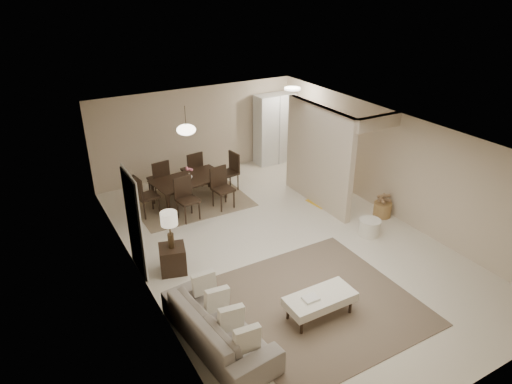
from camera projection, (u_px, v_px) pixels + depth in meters
floor at (282, 243)px, 9.88m from camera, size 9.00×9.00×0.00m
ceiling at (286, 133)px, 8.79m from camera, size 9.00×9.00×0.00m
back_wall at (197, 131)px, 12.86m from camera, size 6.00×0.00×6.00m
left_wall at (140, 228)px, 8.00m from camera, size 0.00×9.00×9.00m
right_wall at (392, 164)px, 10.67m from camera, size 0.00×9.00×9.00m
partition at (318, 156)px, 11.12m from camera, size 0.15×2.50×2.50m
doorway at (134, 225)px, 8.58m from camera, size 0.04×0.90×2.04m
pantry_cabinet at (275, 129)px, 13.72m from camera, size 1.20×0.55×2.10m
flush_light at (292, 89)px, 12.34m from camera, size 0.44×0.44×0.05m
living_rug at (318, 302)px, 8.12m from camera, size 3.20×3.20×0.01m
sofa at (218, 326)px, 7.12m from camera, size 2.34×1.13×0.66m
ottoman_bench at (320, 300)px, 7.65m from camera, size 1.22×0.56×0.44m
side_table at (173, 259)px, 8.87m from camera, size 0.61×0.61×0.54m
table_lamp at (169, 222)px, 8.50m from camera, size 0.32×0.32×0.76m
round_pouf at (369, 227)px, 10.13m from camera, size 0.48×0.48×0.37m
wicker_basket at (382, 209)px, 10.92m from camera, size 0.56×0.56×0.36m
dining_rug at (191, 201)px, 11.69m from camera, size 2.80×2.10×0.01m
dining_table at (190, 190)px, 11.55m from camera, size 1.93×1.24×0.64m
dining_chairs at (190, 183)px, 11.46m from camera, size 2.80×2.17×1.03m
vase at (189, 176)px, 11.38m from camera, size 0.20×0.20×0.16m
yellow_mat at (328, 199)px, 11.78m from camera, size 1.06×0.72×0.01m
pendant_light at (186, 130)px, 10.85m from camera, size 0.46×0.46×0.71m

